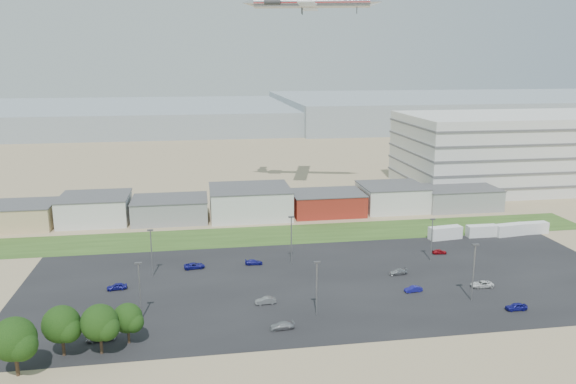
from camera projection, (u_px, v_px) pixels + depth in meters
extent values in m
plane|color=#978260|center=(328.00, 330.00, 91.12)|extent=(700.00, 700.00, 0.00)
cube|color=black|center=(330.00, 282.00, 111.12)|extent=(120.00, 50.00, 0.01)
cube|color=#2F4B1C|center=(281.00, 235.00, 141.10)|extent=(160.00, 16.00, 0.02)
cube|color=silver|center=(520.00, 150.00, 193.56)|extent=(80.00, 40.00, 25.00)
imported|color=silver|center=(482.00, 284.00, 108.36)|extent=(4.39, 2.17, 1.20)
imported|color=navy|center=(413.00, 289.00, 106.17)|extent=(3.49, 1.52, 1.12)
imported|color=navy|center=(516.00, 307.00, 98.40)|extent=(3.81, 1.60, 1.29)
imported|color=#A5A5AA|center=(282.00, 326.00, 91.43)|extent=(4.17, 1.95, 1.18)
imported|color=#595B5E|center=(266.00, 301.00, 100.94)|extent=(3.81, 1.57, 1.23)
imported|color=navy|center=(117.00, 286.00, 107.19)|extent=(3.91, 1.91, 1.28)
imported|color=navy|center=(254.00, 262.00, 120.40)|extent=(3.82, 1.77, 1.08)
imported|color=maroon|center=(439.00, 252.00, 127.03)|extent=(3.28, 1.52, 1.09)
imported|color=navy|center=(194.00, 266.00, 118.11)|extent=(4.60, 2.56, 1.22)
imported|color=#A5A5AA|center=(101.00, 336.00, 87.79)|extent=(4.67, 2.38, 1.30)
imported|color=#A5A5AA|center=(398.00, 272.00, 114.81)|extent=(3.98, 2.02, 1.11)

